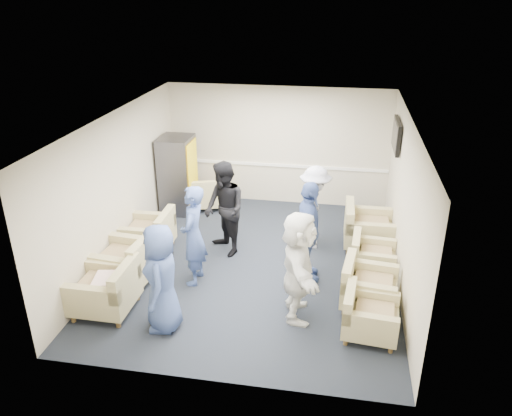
% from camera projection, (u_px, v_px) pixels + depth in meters
% --- Properties ---
extents(floor, '(6.00, 6.00, 0.00)m').
position_uv_depth(floor, '(255.00, 264.00, 9.13)').
color(floor, black).
rests_on(floor, ground).
extents(ceiling, '(6.00, 6.00, 0.00)m').
position_uv_depth(ceiling, '(255.00, 119.00, 8.03)').
color(ceiling, silver).
rests_on(ceiling, back_wall).
extents(back_wall, '(5.00, 0.02, 2.70)m').
position_uv_depth(back_wall, '(278.00, 146.00, 11.28)').
color(back_wall, beige).
rests_on(back_wall, floor).
extents(front_wall, '(5.00, 0.02, 2.70)m').
position_uv_depth(front_wall, '(211.00, 293.00, 5.88)').
color(front_wall, beige).
rests_on(front_wall, floor).
extents(left_wall, '(0.02, 6.00, 2.70)m').
position_uv_depth(left_wall, '(118.00, 187.00, 8.97)').
color(left_wall, beige).
rests_on(left_wall, floor).
extents(right_wall, '(0.02, 6.00, 2.70)m').
position_uv_depth(right_wall, '(405.00, 206.00, 8.19)').
color(right_wall, beige).
rests_on(right_wall, floor).
extents(chair_rail, '(4.98, 0.04, 0.06)m').
position_uv_depth(chair_rail, '(277.00, 165.00, 11.44)').
color(chair_rail, white).
rests_on(chair_rail, back_wall).
extents(tv, '(0.10, 1.00, 0.58)m').
position_uv_depth(tv, '(396.00, 135.00, 9.53)').
color(tv, black).
rests_on(tv, right_wall).
extents(armchair_left_near, '(0.90, 0.90, 0.71)m').
position_uv_depth(armchair_left_near, '(108.00, 291.00, 7.68)').
color(armchair_left_near, tan).
rests_on(armchair_left_near, floor).
extents(armchair_left_mid, '(1.02, 1.02, 0.75)m').
position_uv_depth(armchair_left_mid, '(128.00, 263.00, 8.42)').
color(armchair_left_mid, tan).
rests_on(armchair_left_mid, floor).
extents(armchair_left_far, '(0.88, 0.88, 0.69)m').
position_uv_depth(armchair_left_far, '(151.00, 235.00, 9.46)').
color(armchair_left_far, tan).
rests_on(armchair_left_far, floor).
extents(armchair_right_near, '(0.84, 0.84, 0.61)m').
position_uv_depth(armchair_right_near, '(367.00, 317.00, 7.18)').
color(armchair_right_near, tan).
rests_on(armchair_right_near, floor).
extents(armchair_right_midnear, '(0.92, 0.92, 0.66)m').
position_uv_depth(armchair_right_midnear, '(366.00, 288.00, 7.83)').
color(armchair_right_midnear, tan).
rests_on(armchair_right_midnear, floor).
extents(armchair_right_midfar, '(0.81, 0.81, 0.60)m').
position_uv_depth(armchair_right_midfar, '(370.00, 258.00, 8.74)').
color(armchair_right_midfar, tan).
rests_on(armchair_right_midfar, floor).
extents(armchair_right_far, '(0.93, 0.93, 0.73)m').
position_uv_depth(armchair_right_far, '(365.00, 229.00, 9.62)').
color(armchair_right_far, tan).
rests_on(armchair_right_far, floor).
extents(armchair_corner, '(1.00, 1.00, 0.63)m').
position_uv_depth(armchair_corner, '(209.00, 195.00, 11.35)').
color(armchair_corner, tan).
rests_on(armchair_corner, floor).
extents(vending_machine, '(0.69, 0.81, 1.71)m').
position_uv_depth(vending_machine, '(178.00, 175.00, 11.00)').
color(vending_machine, '#4E4D55').
rests_on(vending_machine, floor).
extents(backpack, '(0.36, 0.30, 0.53)m').
position_uv_depth(backpack, '(162.00, 245.00, 9.22)').
color(backpack, black).
rests_on(backpack, floor).
extents(pillow, '(0.42, 0.51, 0.13)m').
position_uv_depth(pillow, '(106.00, 281.00, 7.61)').
color(pillow, white).
rests_on(pillow, armchair_left_near).
extents(person_front_left, '(0.66, 0.89, 1.66)m').
position_uv_depth(person_front_left, '(162.00, 278.00, 7.14)').
color(person_front_left, '#3E5595').
rests_on(person_front_left, floor).
extents(person_mid_left, '(0.42, 0.64, 1.75)m').
position_uv_depth(person_mid_left, '(193.00, 236.00, 8.27)').
color(person_mid_left, '#3E5595').
rests_on(person_mid_left, floor).
extents(person_back_left, '(1.08, 1.10, 1.79)m').
position_uv_depth(person_back_left, '(224.00, 209.00, 9.20)').
color(person_back_left, black).
rests_on(person_back_left, floor).
extents(person_back_right, '(0.64, 1.07, 1.63)m').
position_uv_depth(person_back_right, '(314.00, 208.00, 9.46)').
color(person_back_right, silver).
rests_on(person_back_right, floor).
extents(person_mid_right, '(0.56, 1.09, 1.79)m').
position_uv_depth(person_mid_right, '(308.00, 232.00, 8.34)').
color(person_mid_right, '#3E5595').
rests_on(person_mid_right, floor).
extents(person_front_right, '(0.72, 1.67, 1.74)m').
position_uv_depth(person_front_right, '(299.00, 266.00, 7.37)').
color(person_front_right, white).
rests_on(person_front_right, floor).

